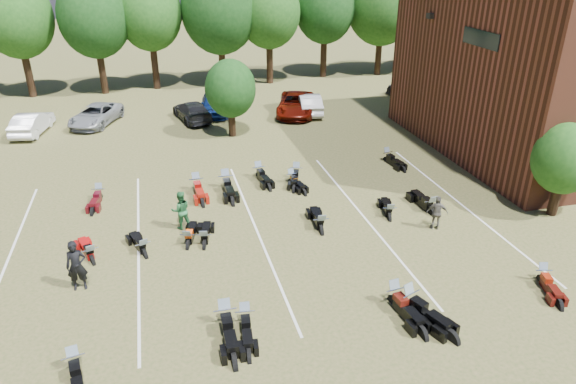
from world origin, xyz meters
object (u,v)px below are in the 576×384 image
object	(u,v)px
motorcycle_14	(100,199)
person_black	(77,266)
motorcycle_3	(226,326)
motorcycle_7	(93,262)
person_grey	(437,213)
person_green	(181,210)
car_4	(214,104)

from	to	relation	value
motorcycle_14	person_black	bearing A→B (deg)	-82.59
motorcycle_3	motorcycle_7	distance (m)	6.77
person_grey	motorcycle_7	world-z (taller)	person_grey
person_green	motorcycle_7	world-z (taller)	person_green
person_green	person_grey	bearing A→B (deg)	161.11
person_green	motorcycle_3	size ratio (longest dim) A/B	0.72
car_4	motorcycle_3	xyz separation A→B (m)	(-2.76, -23.26, -0.79)
motorcycle_7	motorcycle_14	distance (m)	5.70
person_black	motorcycle_7	world-z (taller)	person_black
person_green	motorcycle_3	distance (m)	7.00
person_grey	car_4	bearing A→B (deg)	-46.58
motorcycle_3	person_black	bearing A→B (deg)	145.23
person_black	person_green	size ratio (longest dim) A/B	1.10
car_4	motorcycle_14	bearing A→B (deg)	-113.41
person_green	motorcycle_3	world-z (taller)	person_green
person_black	person_grey	world-z (taller)	person_black
person_green	person_grey	xyz separation A→B (m)	(10.71, -2.93, -0.09)
car_4	person_grey	bearing A→B (deg)	-62.91
person_grey	motorcycle_14	size ratio (longest dim) A/B	0.76
motorcycle_7	motorcycle_14	bearing A→B (deg)	-108.88
person_grey	motorcycle_14	distance (m)	15.94
person_green	person_grey	distance (m)	11.10
person_grey	motorcycle_14	xyz separation A→B (m)	(-14.40, 6.80, -0.78)
person_grey	motorcycle_3	xyz separation A→B (m)	(-9.85, -3.96, -0.78)
person_grey	person_black	bearing A→B (deg)	25.55
car_4	motorcycle_14	size ratio (longest dim) A/B	2.25
car_4	person_green	distance (m)	16.76
person_grey	motorcycle_3	world-z (taller)	person_grey
person_green	motorcycle_7	distance (m)	4.18
car_4	motorcycle_7	size ratio (longest dim) A/B	2.24
person_black	person_grey	xyz separation A→B (m)	(14.62, 0.58, -0.18)
person_grey	motorcycle_7	xyz separation A→B (m)	(-14.36, 1.10, -0.78)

